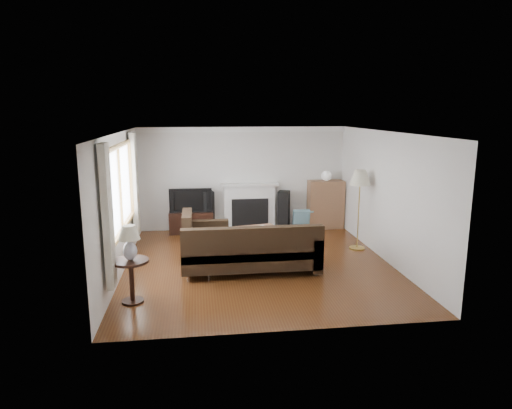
{
  "coord_description": "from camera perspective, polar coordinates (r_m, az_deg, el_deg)",
  "views": [
    {
      "loc": [
        -1.13,
        -8.27,
        2.89
      ],
      "look_at": [
        0.0,
        0.3,
        1.1
      ],
      "focal_mm": 32.0,
      "sensor_mm": 36.0,
      "label": 1
    }
  ],
  "objects": [
    {
      "name": "table_lamp",
      "position": [
        7.1,
        -15.53,
        -4.67
      ],
      "size": [
        0.33,
        0.33,
        0.53
      ],
      "primitive_type": "cube",
      "color": "silver",
      "rests_on": "side_table"
    },
    {
      "name": "bookshelf",
      "position": [
        11.47,
        8.68,
        0.02
      ],
      "size": [
        0.87,
        0.41,
        1.19
      ],
      "primitive_type": "cube",
      "color": "brown",
      "rests_on": "ground"
    },
    {
      "name": "floor_lamp",
      "position": [
        9.77,
        12.71,
        -0.68
      ],
      "size": [
        0.48,
        0.48,
        1.69
      ],
      "primitive_type": "cube",
      "rotation": [
        0.0,
        0.0,
        0.11
      ],
      "color": "gold",
      "rests_on": "ground"
    },
    {
      "name": "footstool",
      "position": [
        8.59,
        -7.34,
        -6.73
      ],
      "size": [
        0.5,
        0.5,
        0.37
      ],
      "primitive_type": "cube",
      "rotation": [
        0.0,
        0.0,
        -0.15
      ],
      "color": "black",
      "rests_on": "ground"
    },
    {
      "name": "television",
      "position": [
        10.95,
        -8.17,
        0.62
      ],
      "size": [
        1.0,
        0.13,
        0.57
      ],
      "primitive_type": "imported",
      "color": "black",
      "rests_on": "tv_stand"
    },
    {
      "name": "sectional_sofa",
      "position": [
        8.29,
        -0.68,
        -5.52
      ],
      "size": [
        2.68,
        1.96,
        0.87
      ],
      "primitive_type": "cube",
      "color": "black",
      "rests_on": "ground"
    },
    {
      "name": "window",
      "position": [
        8.28,
        -16.59,
        1.9
      ],
      "size": [
        0.12,
        2.74,
        1.54
      ],
      "primitive_type": "cube",
      "color": "brown",
      "rests_on": "room"
    },
    {
      "name": "coffee_table",
      "position": [
        9.76,
        -0.54,
        -4.2
      ],
      "size": [
        1.2,
        0.81,
        0.43
      ],
      "primitive_type": "cube",
      "rotation": [
        0.0,
        0.0,
        0.2
      ],
      "color": "brown",
      "rests_on": "ground"
    },
    {
      "name": "tv_stand",
      "position": [
        11.07,
        -8.09,
        -2.16
      ],
      "size": [
        1.04,
        0.47,
        0.52
      ],
      "primitive_type": "cube",
      "color": "black",
      "rests_on": "ground"
    },
    {
      "name": "curtain_near",
      "position": [
        6.83,
        -18.05,
        -1.48
      ],
      "size": [
        0.1,
        0.35,
        2.1
      ],
      "primitive_type": "cube",
      "color": "beige",
      "rests_on": "room"
    },
    {
      "name": "speaker_left",
      "position": [
        11.06,
        -6.09,
        -0.86
      ],
      "size": [
        0.34,
        0.39,
        1.0
      ],
      "primitive_type": "cube",
      "rotation": [
        0.0,
        0.0,
        0.23
      ],
      "color": "black",
      "rests_on": "ground"
    },
    {
      "name": "curtain_far",
      "position": [
        9.78,
        -14.9,
        2.55
      ],
      "size": [
        0.1,
        0.35,
        2.1
      ],
      "primitive_type": "cube",
      "color": "beige",
      "rests_on": "room"
    },
    {
      "name": "room",
      "position": [
        8.5,
        0.26,
        0.58
      ],
      "size": [
        5.1,
        5.6,
        2.54
      ],
      "color": "#4D2711",
      "rests_on": "ground"
    },
    {
      "name": "speaker_right",
      "position": [
        11.26,
        3.49,
        -0.7
      ],
      "size": [
        0.36,
        0.39,
        0.95
      ],
      "primitive_type": "cube",
      "rotation": [
        0.0,
        0.0,
        -0.35
      ],
      "color": "black",
      "rests_on": "ground"
    },
    {
      "name": "fireplace",
      "position": [
        11.22,
        -0.8,
        -0.2
      ],
      "size": [
        1.4,
        0.26,
        1.15
      ],
      "primitive_type": "cube",
      "color": "white",
      "rests_on": "room"
    },
    {
      "name": "side_table",
      "position": [
        7.28,
        -15.27,
        -9.23
      ],
      "size": [
        0.54,
        0.54,
        0.68
      ],
      "primitive_type": "cube",
      "color": "black",
      "rests_on": "ground"
    },
    {
      "name": "globe_lamp",
      "position": [
        11.35,
        8.79,
        3.56
      ],
      "size": [
        0.24,
        0.24,
        0.24
      ],
      "primitive_type": "sphere",
      "color": "white",
      "rests_on": "bookshelf"
    }
  ]
}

